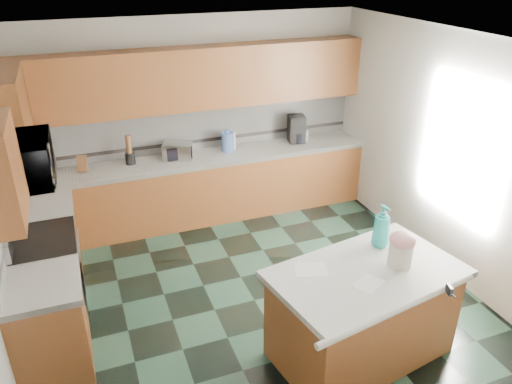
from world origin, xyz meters
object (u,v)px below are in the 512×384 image
island_base (362,316)px  toaster_oven (178,151)px  knife_block (82,164)px  soap_bottle_island (382,226)px  coffee_maker (296,129)px  island_top (367,274)px  treat_jar (400,254)px

island_base → toaster_oven: size_ratio=4.20×
island_base → knife_block: knife_block is taller
island_base → soap_bottle_island: (0.33, 0.32, 0.70)m
knife_block → coffee_maker: 2.94m
island_top → soap_bottle_island: bearing=34.0°
treat_jar → coffee_maker: 3.19m
soap_bottle_island → coffee_maker: (0.45, 2.82, -0.02)m
treat_jar → soap_bottle_island: (0.02, 0.33, 0.10)m
island_top → toaster_oven: (-0.96, 3.11, 0.14)m
knife_block → treat_jar: bearing=-38.8°
island_top → treat_jar: bearing=-12.7°
island_base → treat_jar: size_ratio=7.13×
island_top → treat_jar: 0.34m
island_base → coffee_maker: coffee_maker is taller
toaster_oven → coffee_maker: 1.74m
island_top → toaster_oven: bearing=97.0°
island_base → soap_bottle_island: bearing=34.0°
island_base → island_top: (0.00, 0.00, 0.46)m
treat_jar → soap_bottle_island: 0.35m
island_top → knife_block: size_ratio=7.97×
soap_bottle_island → knife_block: soap_bottle_island is taller
treat_jar → knife_block: bearing=116.4°
treat_jar → coffee_maker: bearing=69.7°
treat_jar → toaster_oven: 3.37m
soap_bottle_island → toaster_oven: size_ratio=1.14×
knife_block → toaster_oven: size_ratio=0.56×
toaster_oven → knife_block: bearing=-158.0°
soap_bottle_island → toaster_oven: 3.08m
island_top → island_base: bearing=0.0°
island_base → knife_block: (-2.16, 3.11, 0.59)m
island_top → toaster_oven: toaster_oven is taller
toaster_oven → island_top: bearing=-50.9°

